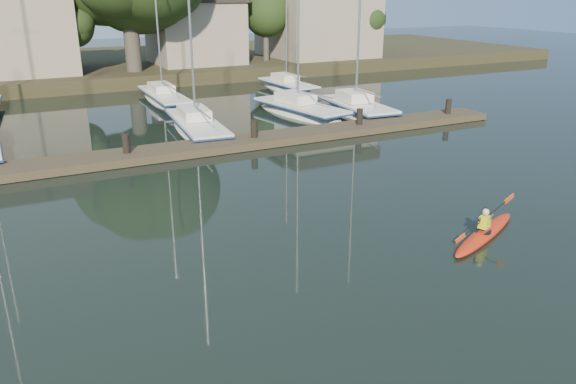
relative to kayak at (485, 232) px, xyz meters
name	(u,v)px	position (x,y,z in m)	size (l,w,h in m)	color
ground	(369,291)	(-4.94, -1.11, -0.16)	(160.00, 160.00, 0.00)	black
kayak	(485,232)	(0.00, 0.00, 0.00)	(4.02, 2.17, 1.33)	red
dock	(194,148)	(-4.94, 12.89, 0.04)	(34.00, 2.00, 1.80)	#3F3424
sailboat_2	(197,135)	(-3.56, 16.69, -0.34)	(2.82, 8.92, 14.52)	silver
sailboat_3	(300,118)	(3.24, 17.93, -0.36)	(3.61, 8.60, 13.45)	silver
sailboat_4	(357,117)	(6.41, 16.63, -0.37)	(2.91, 7.75, 12.90)	silver
sailboat_6	(164,104)	(-2.88, 25.74, -0.33)	(2.04, 9.23, 14.63)	silver
sailboat_7	(288,92)	(6.56, 26.14, -0.34)	(2.39, 7.55, 12.00)	silver
shore	(114,37)	(-3.33, 39.18, 3.07)	(90.00, 25.25, 12.75)	#272F17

